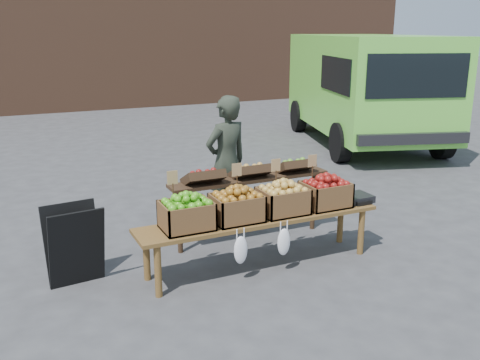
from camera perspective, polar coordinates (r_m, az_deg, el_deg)
name	(u,v)px	position (r m, az deg, el deg)	size (l,w,h in m)	color
ground	(318,277)	(5.74, 8.31, -10.16)	(80.00, 80.00, 0.00)	#414143
delivery_van	(364,91)	(12.29, 13.09, 9.27)	(2.43, 5.30, 2.37)	#68D140
vendor	(227,162)	(6.85, -1.44, 1.93)	(0.62, 0.41, 1.71)	#282F24
chalkboard_sign	(75,245)	(5.63, -17.24, -6.65)	(0.55, 0.30, 0.83)	black
back_table	(250,200)	(6.44, 1.10, -2.10)	(2.10, 0.44, 1.04)	#302013
display_bench	(260,242)	(5.81, 2.12, -6.59)	(2.70, 0.56, 0.57)	brown
crate_golden_apples	(187,216)	(5.35, -5.71, -3.79)	(0.50, 0.40, 0.28)	#31780D
crate_russet_pears	(237,208)	(5.55, -0.36, -2.99)	(0.50, 0.40, 0.28)	#A26F27
crate_red_apples	(283,201)	(5.79, 4.58, -2.23)	(0.50, 0.40, 0.28)	gold
crate_green_apples	(325,194)	(6.07, 9.10, -1.53)	(0.50, 0.40, 0.28)	maroon
weighing_scale	(356,198)	(6.34, 12.24, -1.88)	(0.34, 0.30, 0.08)	black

